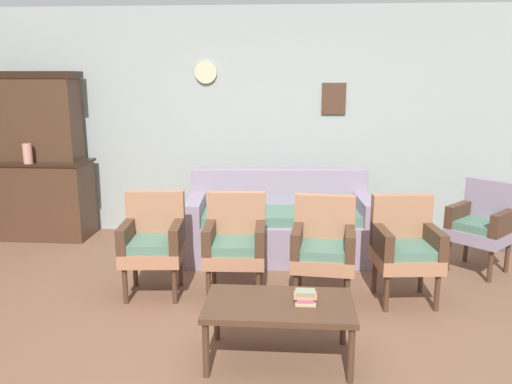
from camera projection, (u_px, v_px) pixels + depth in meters
The scene contains 14 objects.
ground_plane at pixel (233, 334), 3.82m from camera, with size 7.68×7.68×0.00m, color brown.
wall_back_with_decor at pixel (257, 123), 6.08m from camera, with size 6.40×0.09×2.70m.
side_cabinet at pixel (43, 199), 6.08m from camera, with size 1.16×0.55×0.93m.
cabinet_upper_hutch at pixel (39, 116), 5.94m from camera, with size 0.99×0.38×1.03m.
vase_on_cabinet at pixel (28, 154), 5.78m from camera, with size 0.10×0.10×0.23m, color tan.
floral_couch at pixel (280, 227), 5.45m from camera, with size 2.00×0.94×0.90m.
armchair_near_couch_end at pixel (153, 239), 4.48m from camera, with size 0.56×0.53×0.90m.
armchair_by_doorway at pixel (235, 240), 4.44m from camera, with size 0.54×0.51×0.90m.
armchair_near_cabinet at pixel (323, 245), 4.33m from camera, with size 0.56×0.54×0.90m.
armchair_row_middle at pixel (405, 244), 4.33m from camera, with size 0.57×0.54×0.90m.
wingback_chair_by_fireplace at pixel (483, 222), 4.99m from camera, with size 0.71×0.71×0.90m.
coffee_table at pixel (279, 309), 3.41m from camera, with size 1.00×0.56×0.42m.
book_stack_on_table at pixel (305, 297), 3.37m from camera, with size 0.15×0.11×0.09m.
floor_vase_by_wall at pixel (509, 223), 5.65m from camera, with size 0.25×0.25×0.61m, color #594C5B.
Camera 1 is at (0.41, -3.47, 1.89)m, focal length 35.62 mm.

